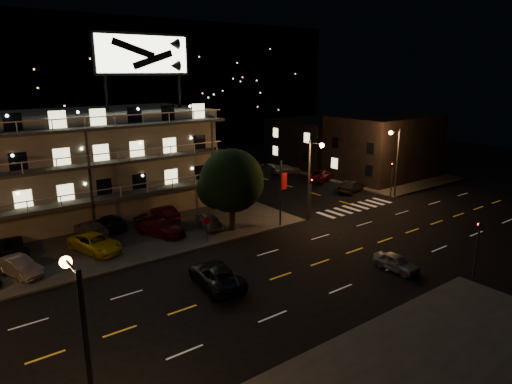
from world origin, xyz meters
TOP-DOWN VIEW (x-y plane):
  - ground at (0.00, 0.00)m, footprint 140.00×140.00m
  - curb_nw at (-14.00, 20.00)m, footprint 44.00×24.00m
  - curb_ne at (30.00, 20.00)m, footprint 16.00×24.00m
  - motel at (-9.94, 23.88)m, footprint 28.00×13.80m
  - side_bldg_front at (29.99, 16.00)m, footprint 14.06×10.00m
  - side_bldg_back at (29.99, 28.00)m, footprint 14.06×12.00m
  - hill_backdrop at (-5.94, 68.78)m, footprint 120.00×25.00m
  - streetlight_nc at (8.50, 7.94)m, footprint 0.44×1.92m
  - streetlight_ne at (22.14, 8.30)m, footprint 1.92×0.44m
  - streetlight_s at (-18.00, -7.94)m, footprint 0.44×1.92m
  - signal_nw at (9.00, 8.50)m, footprint 0.20×0.27m
  - signal_sw at (9.00, -8.50)m, footprint 0.20×0.27m
  - signal_ne at (22.00, 8.50)m, footprint 0.27×0.20m
  - banner_north at (5.09, 8.40)m, footprint 0.83×0.16m
  - stop_sign at (-3.00, 8.57)m, footprint 0.91×0.11m
  - tree at (0.55, 10.05)m, footprint 6.02×5.80m
  - lot_car_1 at (-17.10, 11.27)m, footprint 2.86×4.37m
  - lot_car_2 at (-11.23, 12.42)m, footprint 3.69×5.57m
  - lot_car_3 at (-5.32, 12.80)m, footprint 3.77×5.33m
  - lot_car_4 at (-0.77, 11.90)m, footprint 2.33×4.23m
  - lot_car_6 at (-16.96, 15.89)m, footprint 2.54×5.10m
  - lot_car_7 at (-10.30, 16.65)m, footprint 2.50×4.57m
  - lot_car_8 at (-8.50, 16.93)m, footprint 2.35×4.45m
  - lot_car_9 at (-3.13, 16.62)m, footprint 1.65×4.27m
  - side_car_0 at (20.03, 12.82)m, footprint 4.67×2.79m
  - side_car_1 at (21.61, 19.52)m, footprint 5.92×4.42m
  - side_car_2 at (20.62, 25.58)m, footprint 4.64×3.14m
  - side_car_3 at (18.13, 30.33)m, footprint 4.01×2.38m
  - road_car_east at (5.56, -4.37)m, footprint 1.44×3.58m
  - road_car_west at (-6.49, 1.61)m, footprint 3.22×5.74m

SIDE VIEW (x-z plane):
  - ground at x=0.00m, z-range 0.00..0.00m
  - curb_nw at x=-14.00m, z-range 0.00..0.15m
  - curb_ne at x=30.00m, z-range 0.00..0.15m
  - road_car_east at x=5.56m, z-range 0.00..1.22m
  - side_car_2 at x=20.62m, z-range 0.00..1.25m
  - side_car_3 at x=18.13m, z-range 0.00..1.28m
  - side_car_0 at x=20.03m, z-range 0.00..1.45m
  - side_car_1 at x=21.61m, z-range 0.00..1.49m
  - road_car_west at x=-6.49m, z-range 0.00..1.52m
  - lot_car_7 at x=-10.30m, z-range 0.15..1.41m
  - lot_car_1 at x=-17.10m, z-range 0.15..1.51m
  - lot_car_4 at x=-0.77m, z-range 0.15..1.51m
  - lot_car_9 at x=-3.13m, z-range 0.15..1.54m
  - lot_car_6 at x=-16.96m, z-range 0.15..1.54m
  - lot_car_2 at x=-11.23m, z-range 0.15..1.57m
  - lot_car_3 at x=-5.32m, z-range 0.15..1.58m
  - lot_car_8 at x=-8.50m, z-range 0.15..1.59m
  - stop_sign at x=-3.00m, z-range 0.41..3.01m
  - signal_nw at x=9.00m, z-range 0.27..4.87m
  - signal_sw at x=9.00m, z-range 0.27..4.87m
  - signal_ne at x=22.00m, z-range 0.27..4.87m
  - banner_north at x=5.09m, z-range 0.23..6.63m
  - side_bldg_back at x=29.99m, z-range 0.00..7.00m
  - side_bldg_front at x=29.99m, z-range 0.00..8.50m
  - tree at x=0.55m, z-range 0.86..8.44m
  - streetlight_nc at x=8.50m, z-range 0.96..8.96m
  - streetlight_ne at x=22.14m, z-range 0.96..8.96m
  - streetlight_s at x=-18.00m, z-range 0.96..8.96m
  - motel at x=-9.94m, z-range -3.71..14.39m
  - hill_backdrop at x=-5.94m, z-range -0.45..23.55m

